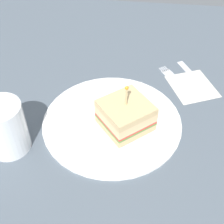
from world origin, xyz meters
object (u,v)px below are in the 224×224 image
(sandwich_half_center, at_px, (126,115))
(knife, at_px, (192,75))
(napkin, at_px, (192,86))
(drink_glass, at_px, (5,129))
(fork, at_px, (174,78))
(plate, at_px, (112,121))

(sandwich_half_center, height_order, knife, sandwich_half_center)
(napkin, bearing_deg, sandwich_half_center, 136.10)
(sandwich_half_center, bearing_deg, drink_glass, 108.73)
(fork, bearing_deg, plate, 141.01)
(drink_glass, distance_m, fork, 0.40)
(sandwich_half_center, distance_m, knife, 0.24)
(fork, distance_m, knife, 0.05)
(sandwich_half_center, distance_m, fork, 0.20)
(sandwich_half_center, xyz_separation_m, knife, (0.19, -0.14, -0.04))
(plate, distance_m, fork, 0.20)
(sandwich_half_center, xyz_separation_m, drink_glass, (-0.07, 0.21, 0.01))
(drink_glass, relative_size, knife, 0.81)
(napkin, bearing_deg, drink_glass, 121.83)
(plate, bearing_deg, fork, -38.99)
(fork, xyz_separation_m, knife, (0.02, -0.04, -0.00))
(plate, relative_size, napkin, 2.71)
(sandwich_half_center, relative_size, napkin, 1.18)
(sandwich_half_center, xyz_separation_m, fork, (0.17, -0.10, -0.04))
(plate, distance_m, knife, 0.25)
(knife, bearing_deg, sandwich_half_center, 142.72)
(plate, relative_size, sandwich_half_center, 2.30)
(drink_glass, height_order, knife, drink_glass)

